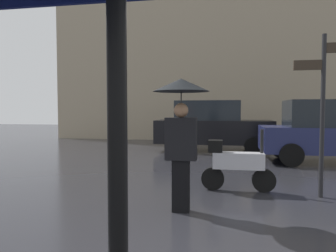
% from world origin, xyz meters
% --- Properties ---
extents(pedestrian_with_umbrella, '(0.89, 0.89, 2.10)m').
position_xyz_m(pedestrian_with_umbrella, '(0.03, 2.71, 1.55)').
color(pedestrian_with_umbrella, black).
rests_on(pedestrian_with_umbrella, ground).
extents(parked_scooter, '(1.46, 0.32, 1.23)m').
position_xyz_m(parked_scooter, '(0.92, 4.15, 0.56)').
color(parked_scooter, black).
rests_on(parked_scooter, ground).
extents(parked_car_left, '(4.25, 1.90, 1.92)m').
position_xyz_m(parked_car_left, '(3.89, 7.97, 0.97)').
color(parked_car_left, '#1E234C').
rests_on(parked_car_left, ground).
extents(parked_car_right, '(4.49, 1.85, 1.98)m').
position_xyz_m(parked_car_right, '(0.21, 10.22, 1.00)').
color(parked_car_right, black).
rests_on(parked_car_right, ground).
extents(street_signpost, '(1.08, 0.08, 2.98)m').
position_xyz_m(street_signpost, '(2.46, 3.97, 1.81)').
color(street_signpost, black).
rests_on(street_signpost, ground).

